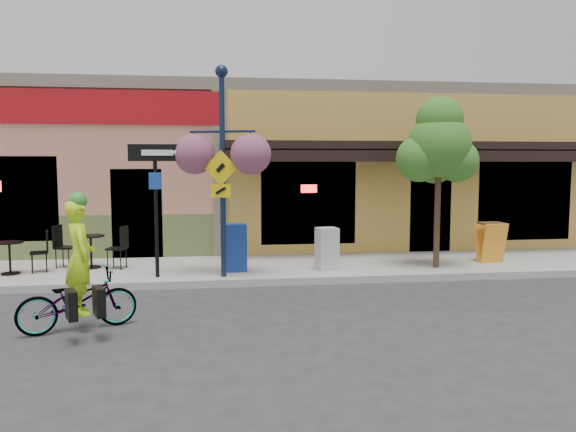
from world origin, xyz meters
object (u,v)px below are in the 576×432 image
(newspaper_box_grey, at_px, (327,249))
(street_tree, at_px, (438,182))
(cyclist_rider, at_px, (80,274))
(one_way_sign, at_px, (156,211))
(lamp_post, at_px, (223,172))
(bicycle, at_px, (78,300))
(newspaper_box_blue, at_px, (236,247))
(building, at_px, (250,169))

(newspaper_box_grey, distance_m, street_tree, 2.83)
(cyclist_rider, relative_size, one_way_sign, 0.63)
(lamp_post, bearing_deg, cyclist_rider, -107.31)
(bicycle, height_order, newspaper_box_grey, newspaper_box_grey)
(cyclist_rider, relative_size, newspaper_box_blue, 1.66)
(bicycle, relative_size, newspaper_box_grey, 1.86)
(newspaper_box_blue, height_order, newspaper_box_grey, newspaper_box_blue)
(cyclist_rider, distance_m, newspaper_box_grey, 5.47)
(bicycle, height_order, lamp_post, lamp_post)
(building, distance_m, lamp_post, 6.73)
(lamp_post, height_order, one_way_sign, lamp_post)
(lamp_post, distance_m, newspaper_box_blue, 1.73)
(lamp_post, xyz_separation_m, one_way_sign, (-1.33, 0.14, -0.78))
(cyclist_rider, bearing_deg, one_way_sign, -36.53)
(cyclist_rider, xyz_separation_m, one_way_sign, (0.80, 3.03, 0.65))
(one_way_sign, bearing_deg, lamp_post, -7.00)
(bicycle, bearing_deg, cyclist_rider, -111.65)
(street_tree, bearing_deg, newspaper_box_grey, 178.81)
(bicycle, bearing_deg, building, -40.01)
(newspaper_box_blue, distance_m, street_tree, 4.60)
(building, bearing_deg, newspaper_box_grey, -78.84)
(newspaper_box_grey, bearing_deg, newspaper_box_blue, 165.04)
(building, distance_m, one_way_sign, 6.95)
(one_way_sign, xyz_separation_m, newspaper_box_blue, (1.60, 0.43, -0.83))
(newspaper_box_grey, bearing_deg, cyclist_rider, -153.11)
(one_way_sign, bearing_deg, cyclist_rider, -105.67)
(bicycle, relative_size, one_way_sign, 0.64)
(one_way_sign, height_order, newspaper_box_blue, one_way_sign)
(cyclist_rider, bearing_deg, building, -39.74)
(lamp_post, relative_size, newspaper_box_blue, 4.19)
(newspaper_box_grey, height_order, street_tree, street_tree)
(building, bearing_deg, bicycle, -108.37)
(street_tree, bearing_deg, cyclist_rider, -154.39)
(building, distance_m, newspaper_box_grey, 6.56)
(building, relative_size, cyclist_rider, 10.89)
(street_tree, bearing_deg, bicycle, -154.55)
(cyclist_rider, distance_m, street_tree, 7.62)
(lamp_post, bearing_deg, building, 100.74)
(lamp_post, distance_m, one_way_sign, 1.54)
(building, bearing_deg, cyclist_rider, -108.09)
(cyclist_rider, distance_m, one_way_sign, 3.20)
(bicycle, relative_size, street_tree, 0.45)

